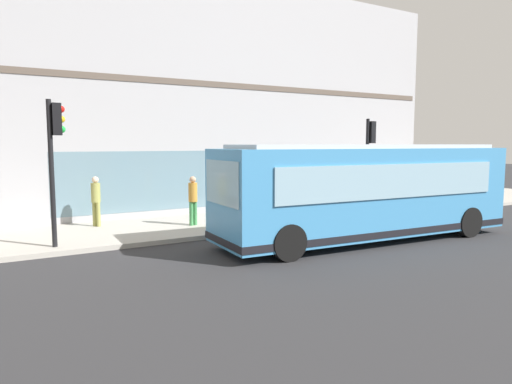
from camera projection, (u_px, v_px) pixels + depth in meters
name	position (u px, v px, depth m)	size (l,w,h in m)	color
ground	(347.00, 242.00, 14.54)	(120.00, 120.00, 0.00)	#2D2D30
sidewalk_curb	(266.00, 218.00, 18.73)	(4.58, 40.00, 0.15)	#B2ADA3
building_corner	(197.00, 106.00, 24.14)	(9.31, 22.28, 10.18)	#A8A8AD
city_bus_nearside	(366.00, 192.00, 14.70)	(3.09, 10.17, 3.07)	#3F8CC6
traffic_light_near_corner	(369.00, 148.00, 19.09)	(0.32, 0.49, 3.96)	black
traffic_light_down_block	(55.00, 145.00, 12.98)	(0.32, 0.49, 4.18)	black
fire_hydrant	(254.00, 203.00, 20.22)	(0.35, 0.35, 0.74)	yellow
pedestrian_walking_along_curb	(96.00, 198.00, 16.40)	(0.32, 0.32, 1.79)	#99994C
pedestrian_by_light_pole	(337.00, 193.00, 19.49)	(0.32, 0.32, 1.55)	gold
pedestrian_near_hydrant	(193.00, 197.00, 16.63)	(0.32, 0.32, 1.78)	#3F8C4C
newspaper_vending_box	(301.00, 199.00, 20.83)	(0.44, 0.43, 0.90)	#263F99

